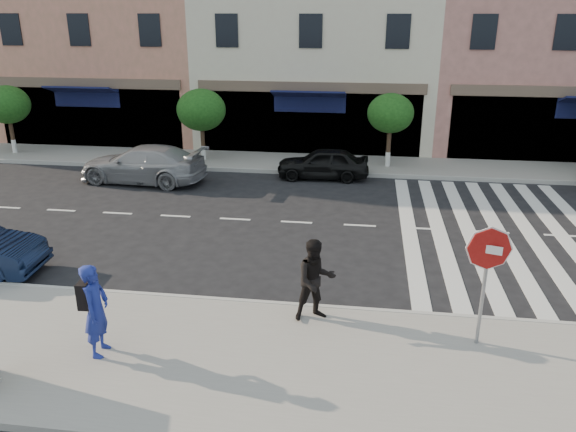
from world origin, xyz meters
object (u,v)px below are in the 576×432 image
object	(u,v)px
photographer	(96,310)
car_far_mid	(323,163)
stop_sign	(488,260)
walker	(315,280)
car_far_left	(143,164)

from	to	relation	value
photographer	car_far_mid	size ratio (longest dim) A/B	0.51
stop_sign	photographer	distance (m)	7.39
stop_sign	walker	size ratio (longest dim) A/B	1.38
walker	car_far_left	world-z (taller)	walker
car_far_mid	stop_sign	bearing A→B (deg)	17.45
stop_sign	car_far_mid	xyz separation A→B (m)	(-4.02, 11.65, -1.34)
walker	car_far_mid	xyz separation A→B (m)	(-0.75, 11.14, -0.43)
photographer	car_far_left	size ratio (longest dim) A/B	0.37
car_far_left	car_far_mid	bearing A→B (deg)	107.71
photographer	stop_sign	bearing A→B (deg)	-82.94
stop_sign	photographer	bearing A→B (deg)	-152.19
stop_sign	car_far_mid	size ratio (longest dim) A/B	0.68
photographer	car_far_mid	bearing A→B (deg)	-17.31
photographer	walker	world-z (taller)	photographer
walker	stop_sign	bearing A→B (deg)	-32.54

